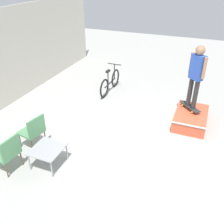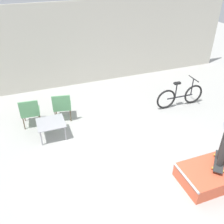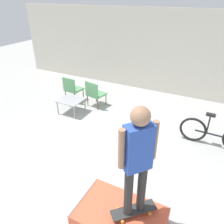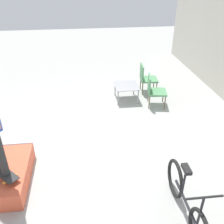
{
  "view_description": "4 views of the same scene",
  "coord_description": "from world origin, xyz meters",
  "views": [
    {
      "loc": [
        -5.21,
        -1.55,
        4.03
      ],
      "look_at": [
        0.2,
        0.64,
        0.61
      ],
      "focal_mm": 40.0,
      "sensor_mm": 36.0,
      "label": 1
    },
    {
      "loc": [
        -1.99,
        -4.24,
        4.33
      ],
      "look_at": [
        -0.03,
        1.04,
        0.71
      ],
      "focal_mm": 40.0,
      "sensor_mm": 36.0,
      "label": 2
    },
    {
      "loc": [
        2.36,
        -3.44,
        3.44
      ],
      "look_at": [
        0.08,
        0.99,
        0.69
      ],
      "focal_mm": 35.0,
      "sensor_mm": 36.0,
      "label": 3
    },
    {
      "loc": [
        5.06,
        0.2,
        3.5
      ],
      "look_at": [
        0.15,
        0.82,
        0.63
      ],
      "focal_mm": 40.0,
      "sensor_mm": 36.0,
      "label": 4
    }
  ],
  "objects": [
    {
      "name": "coffee_table",
      "position": [
        -1.63,
        1.48,
        0.41
      ],
      "size": [
        0.74,
        0.7,
        0.46
      ],
      "color": "#9E9EA3",
      "rests_on": "ground_plane"
    },
    {
      "name": "ground_plane",
      "position": [
        0.0,
        0.0,
        0.0
      ],
      "size": [
        24.0,
        24.0,
        0.0
      ],
      "primitive_type": "plane",
      "color": "#A8A8A3"
    },
    {
      "name": "skate_ramp_box",
      "position": [
        1.43,
        -1.36,
        0.18
      ],
      "size": [
        1.43,
        0.89,
        0.38
      ],
      "color": "#DB5638",
      "rests_on": "ground_plane"
    },
    {
      "name": "patio_chair_right",
      "position": [
        -1.18,
        2.2,
        0.5
      ],
      "size": [
        0.61,
        0.61,
        0.9
      ],
      "rotation": [
        0.0,
        0.0,
        2.95
      ],
      "color": "brown",
      "rests_on": "ground_plane"
    },
    {
      "name": "skateboard_on_ramp",
      "position": [
        1.63,
        -1.28,
        0.43
      ],
      "size": [
        0.66,
        0.66,
        0.07
      ],
      "rotation": [
        0.0,
        0.0,
        0.79
      ],
      "color": "#2D2D2D",
      "rests_on": "skate_ramp_box"
    },
    {
      "name": "bicycle",
      "position": [
        2.58,
        1.67,
        0.36
      ],
      "size": [
        1.7,
        0.52,
        0.93
      ],
      "rotation": [
        0.0,
        0.0,
        -0.02
      ],
      "color": "black",
      "rests_on": "ground_plane"
    },
    {
      "name": "person_skater",
      "position": [
        1.63,
        -1.28,
        1.53
      ],
      "size": [
        0.4,
        0.46,
        1.82
      ],
      "rotation": [
        0.0,
        0.0,
        0.88
      ],
      "color": "#2D2D2D",
      "rests_on": "skateboard_on_ramp"
    },
    {
      "name": "patio_chair_left",
      "position": [
        -2.1,
        2.2,
        0.5
      ],
      "size": [
        0.56,
        0.56,
        0.9
      ],
      "rotation": [
        0.0,
        0.0,
        3.06
      ],
      "color": "brown",
      "rests_on": "ground_plane"
    }
  ]
}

